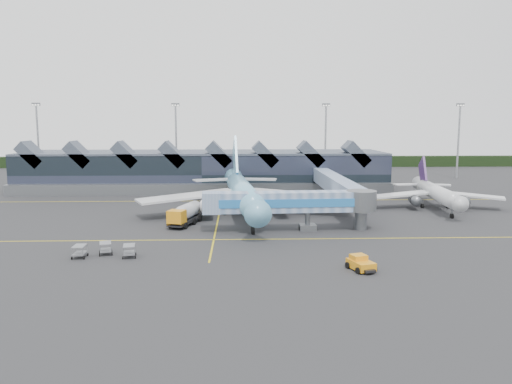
{
  "coord_description": "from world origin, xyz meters",
  "views": [
    {
      "loc": [
        3.62,
        -78.68,
        16.89
      ],
      "look_at": [
        6.61,
        5.85,
        5.0
      ],
      "focal_mm": 35.0,
      "sensor_mm": 36.0,
      "label": 1
    }
  ],
  "objects_px": {
    "main_airliner": "(243,192)",
    "jet_bridge": "(300,203)",
    "regional_jet": "(436,192)",
    "pushback_tug": "(361,264)",
    "fuel_truck": "(186,213)"
  },
  "relations": [
    {
      "from": "regional_jet",
      "to": "pushback_tug",
      "type": "bearing_deg",
      "value": -115.15
    },
    {
      "from": "main_airliner",
      "to": "regional_jet",
      "type": "xyz_separation_m",
      "value": [
        38.18,
        5.36,
        -1.11
      ]
    },
    {
      "from": "pushback_tug",
      "to": "jet_bridge",
      "type": "bearing_deg",
      "value": 83.4
    },
    {
      "from": "fuel_truck",
      "to": "pushback_tug",
      "type": "bearing_deg",
      "value": -32.53
    },
    {
      "from": "regional_jet",
      "to": "jet_bridge",
      "type": "height_order",
      "value": "regional_jet"
    },
    {
      "from": "regional_jet",
      "to": "jet_bridge",
      "type": "distance_m",
      "value": 35.25
    },
    {
      "from": "regional_jet",
      "to": "pushback_tug",
      "type": "relative_size",
      "value": 6.85
    },
    {
      "from": "regional_jet",
      "to": "jet_bridge",
      "type": "bearing_deg",
      "value": -140.04
    },
    {
      "from": "main_airliner",
      "to": "regional_jet",
      "type": "distance_m",
      "value": 38.57
    },
    {
      "from": "regional_jet",
      "to": "fuel_truck",
      "type": "distance_m",
      "value": 49.74
    },
    {
      "from": "jet_bridge",
      "to": "fuel_truck",
      "type": "xyz_separation_m",
      "value": [
        -18.35,
        5.27,
        -2.48
      ]
    },
    {
      "from": "main_airliner",
      "to": "jet_bridge",
      "type": "height_order",
      "value": "main_airliner"
    },
    {
      "from": "main_airliner",
      "to": "fuel_truck",
      "type": "relative_size",
      "value": 4.42
    },
    {
      "from": "regional_jet",
      "to": "fuel_truck",
      "type": "xyz_separation_m",
      "value": [
        -47.61,
        -14.33,
        -1.21
      ]
    },
    {
      "from": "pushback_tug",
      "to": "fuel_truck",
      "type": "bearing_deg",
      "value": 112.32
    }
  ]
}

